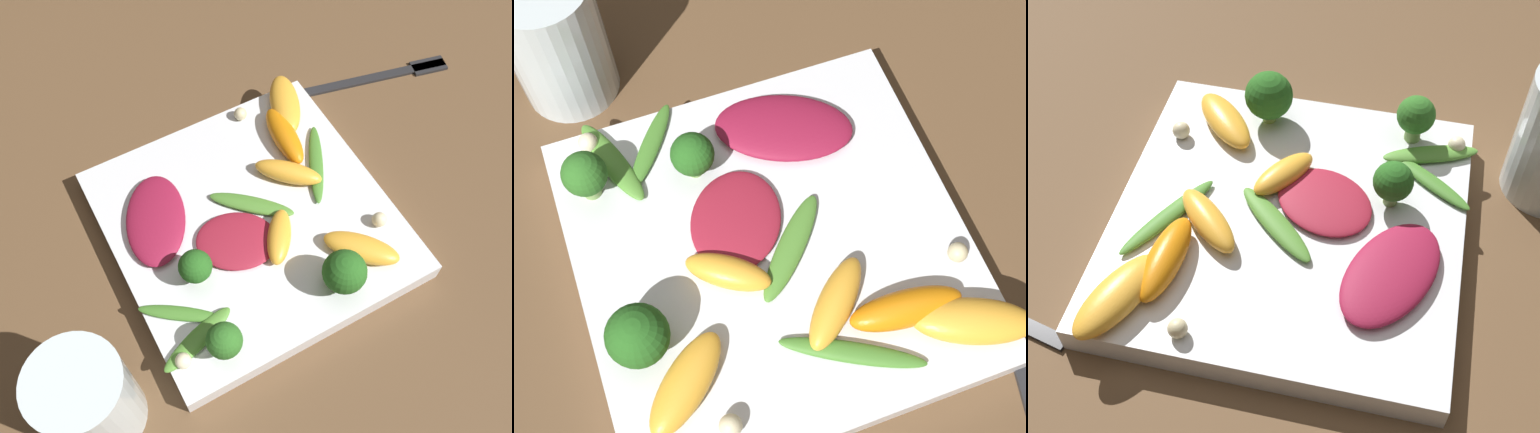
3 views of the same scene
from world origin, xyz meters
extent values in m
plane|color=brown|center=(0.00, 0.00, 0.00)|extent=(2.40, 2.40, 0.00)
cube|color=white|center=(0.00, 0.00, 0.01)|extent=(0.26, 0.26, 0.02)
cylinder|color=silver|center=(0.10, -0.19, 0.05)|extent=(0.07, 0.07, 0.11)
ellipsoid|color=maroon|center=(-0.04, -0.08, 0.03)|extent=(0.11, 0.09, 0.01)
ellipsoid|color=maroon|center=(0.02, -0.02, 0.03)|extent=(0.09, 0.10, 0.01)
ellipsoid|color=#FCAD33|center=(-0.02, 0.06, 0.03)|extent=(0.06, 0.06, 0.02)
ellipsoid|color=orange|center=(-0.06, 0.07, 0.03)|extent=(0.08, 0.03, 0.02)
ellipsoid|color=#FCAD33|center=(0.03, 0.01, 0.03)|extent=(0.06, 0.05, 0.02)
ellipsoid|color=#FCAD33|center=(-0.10, 0.10, 0.03)|extent=(0.08, 0.06, 0.02)
ellipsoid|color=#FCAD33|center=(0.08, 0.07, 0.03)|extent=(0.07, 0.07, 0.02)
cylinder|color=#84AD5B|center=(0.03, -0.07, 0.03)|extent=(0.01, 0.01, 0.02)
sphere|color=#26601E|center=(0.03, -0.07, 0.05)|extent=(0.03, 0.03, 0.03)
cylinder|color=#84AD5B|center=(0.10, 0.04, 0.03)|extent=(0.01, 0.01, 0.02)
sphere|color=#26601E|center=(0.10, 0.04, 0.05)|extent=(0.04, 0.04, 0.04)
cylinder|color=#84AD5B|center=(0.10, -0.08, 0.03)|extent=(0.01, 0.01, 0.02)
sphere|color=#2D6B23|center=(0.10, -0.08, 0.05)|extent=(0.03, 0.03, 0.03)
ellipsoid|color=#518E33|center=(-0.01, 0.01, 0.03)|extent=(0.07, 0.07, 0.01)
ellipsoid|color=#47842D|center=(0.06, -0.10, 0.03)|extent=(0.05, 0.07, 0.01)
ellipsoid|color=#47842D|center=(-0.02, 0.09, 0.03)|extent=(0.09, 0.06, 0.01)
ellipsoid|color=#518E33|center=(0.08, -0.10, 0.03)|extent=(0.04, 0.08, 0.01)
sphere|color=beige|center=(-0.11, 0.05, 0.03)|extent=(0.01, 0.01, 0.01)
sphere|color=beige|center=(0.10, -0.12, 0.03)|extent=(0.01, 0.01, 0.01)
sphere|color=beige|center=(0.06, 0.10, 0.03)|extent=(0.01, 0.01, 0.01)
camera|label=1|loc=(0.25, -0.13, 0.52)|focal=42.00mm
camera|label=2|loc=(0.07, 0.18, 0.46)|focal=50.00mm
camera|label=3|loc=(-0.33, -0.07, 0.44)|focal=50.00mm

